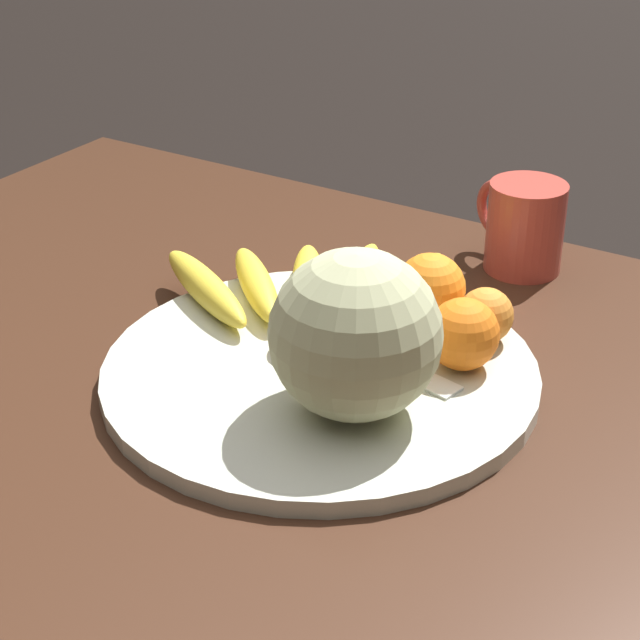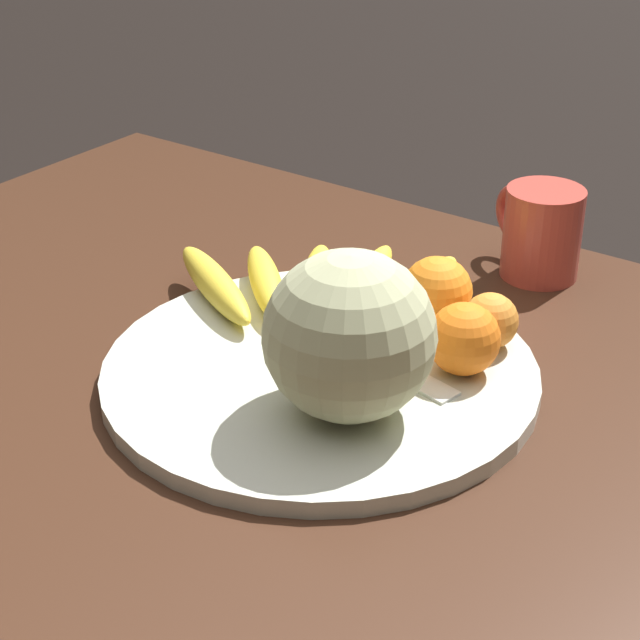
# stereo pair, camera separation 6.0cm
# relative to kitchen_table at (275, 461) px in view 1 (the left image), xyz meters

# --- Properties ---
(kitchen_table) EXTENTS (1.26, 0.92, 0.72)m
(kitchen_table) POSITION_rel_kitchen_table_xyz_m (0.00, 0.00, 0.00)
(kitchen_table) COLOR #3D2316
(kitchen_table) RESTS_ON ground_plane
(fruit_bowl) EXTENTS (0.42, 0.42, 0.02)m
(fruit_bowl) POSITION_rel_kitchen_table_xyz_m (0.04, 0.02, 0.11)
(fruit_bowl) COLOR beige
(fruit_bowl) RESTS_ON kitchen_table
(melon) EXTENTS (0.15, 0.15, 0.15)m
(melon) POSITION_rel_kitchen_table_xyz_m (0.11, -0.03, 0.19)
(melon) COLOR #B2B789
(melon) RESTS_ON fruit_bowl
(banana_bunch) EXTENTS (0.30, 0.27, 0.03)m
(banana_bunch) POSITION_rel_kitchen_table_xyz_m (-0.04, 0.13, 0.14)
(banana_bunch) COLOR brown
(banana_bunch) RESTS_ON fruit_bowl
(orange_front_left) EXTENTS (0.07, 0.07, 0.07)m
(orange_front_left) POSITION_rel_kitchen_table_xyz_m (0.09, 0.16, 0.15)
(orange_front_left) COLOR orange
(orange_front_left) RESTS_ON fruit_bowl
(orange_front_right) EXTENTS (0.07, 0.07, 0.07)m
(orange_front_right) POSITION_rel_kitchen_table_xyz_m (0.16, 0.09, 0.15)
(orange_front_right) COLOR orange
(orange_front_right) RESTS_ON fruit_bowl
(orange_mid_center) EXTENTS (0.06, 0.06, 0.06)m
(orange_mid_center) POSITION_rel_kitchen_table_xyz_m (0.01, 0.05, 0.15)
(orange_mid_center) COLOR orange
(orange_mid_center) RESTS_ON fruit_bowl
(orange_back_left) EXTENTS (0.06, 0.06, 0.06)m
(orange_back_left) POSITION_rel_kitchen_table_xyz_m (0.16, 0.15, 0.15)
(orange_back_left) COLOR orange
(orange_back_left) RESTS_ON fruit_bowl
(produce_tag) EXTENTS (0.09, 0.04, 0.00)m
(produce_tag) POSITION_rel_kitchen_table_xyz_m (0.13, 0.05, 0.12)
(produce_tag) COLOR white
(produce_tag) RESTS_ON fruit_bowl
(ceramic_mug) EXTENTS (0.12, 0.09, 0.11)m
(ceramic_mug) POSITION_rel_kitchen_table_xyz_m (0.11, 0.36, 0.15)
(ceramic_mug) COLOR #B74238
(ceramic_mug) RESTS_ON kitchen_table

